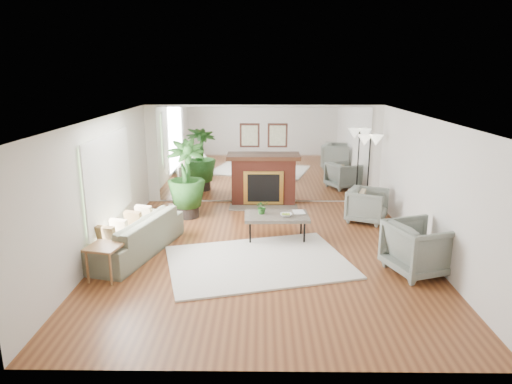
{
  "coord_description": "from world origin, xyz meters",
  "views": [
    {
      "loc": [
        -0.06,
        -7.99,
        3.31
      ],
      "look_at": [
        -0.16,
        0.6,
        1.03
      ],
      "focal_mm": 32.0,
      "sensor_mm": 36.0,
      "label": 1
    }
  ],
  "objects_px": {
    "coffee_table": "(276,217)",
    "armchair_back": "(367,205)",
    "side_table": "(105,251)",
    "potted_ficus": "(186,177)",
    "floor_lamp": "(370,146)",
    "sofa": "(133,235)",
    "armchair_front": "(420,248)",
    "fireplace": "(263,179)"
  },
  "relations": [
    {
      "from": "side_table",
      "to": "sofa",
      "type": "bearing_deg",
      "value": 82.81
    },
    {
      "from": "side_table",
      "to": "floor_lamp",
      "type": "bearing_deg",
      "value": 37.74
    },
    {
      "from": "sofa",
      "to": "armchair_back",
      "type": "distance_m",
      "value": 5.15
    },
    {
      "from": "coffee_table",
      "to": "armchair_back",
      "type": "distance_m",
      "value": 2.39
    },
    {
      "from": "sofa",
      "to": "potted_ficus",
      "type": "height_order",
      "value": "potted_ficus"
    },
    {
      "from": "potted_ficus",
      "to": "floor_lamp",
      "type": "relative_size",
      "value": 0.98
    },
    {
      "from": "fireplace",
      "to": "sofa",
      "type": "distance_m",
      "value": 4.09
    },
    {
      "from": "coffee_table",
      "to": "potted_ficus",
      "type": "bearing_deg",
      "value": 144.7
    },
    {
      "from": "coffee_table",
      "to": "side_table",
      "type": "distance_m",
      "value": 3.41
    },
    {
      "from": "coffee_table",
      "to": "armchair_back",
      "type": "xyz_separation_m",
      "value": [
        2.09,
        1.16,
        -0.09
      ]
    },
    {
      "from": "armchair_front",
      "to": "floor_lamp",
      "type": "bearing_deg",
      "value": -18.13
    },
    {
      "from": "floor_lamp",
      "to": "side_table",
      "type": "bearing_deg",
      "value": -142.26
    },
    {
      "from": "fireplace",
      "to": "sofa",
      "type": "relative_size",
      "value": 0.85
    },
    {
      "from": "fireplace",
      "to": "floor_lamp",
      "type": "height_order",
      "value": "fireplace"
    },
    {
      "from": "coffee_table",
      "to": "sofa",
      "type": "xyz_separation_m",
      "value": [
        -2.7,
        -0.74,
        -0.12
      ]
    },
    {
      "from": "sofa",
      "to": "floor_lamp",
      "type": "bearing_deg",
      "value": 134.97
    },
    {
      "from": "potted_ficus",
      "to": "floor_lamp",
      "type": "height_order",
      "value": "floor_lamp"
    },
    {
      "from": "armchair_front",
      "to": "side_table",
      "type": "height_order",
      "value": "armchair_front"
    },
    {
      "from": "armchair_back",
      "to": "side_table",
      "type": "distance_m",
      "value": 5.8
    },
    {
      "from": "coffee_table",
      "to": "sofa",
      "type": "relative_size",
      "value": 0.54
    },
    {
      "from": "potted_ficus",
      "to": "floor_lamp",
      "type": "bearing_deg",
      "value": 8.66
    },
    {
      "from": "coffee_table",
      "to": "armchair_front",
      "type": "relative_size",
      "value": 1.34
    },
    {
      "from": "floor_lamp",
      "to": "potted_ficus",
      "type": "bearing_deg",
      "value": -171.34
    },
    {
      "from": "fireplace",
      "to": "floor_lamp",
      "type": "distance_m",
      "value": 2.73
    },
    {
      "from": "sofa",
      "to": "armchair_front",
      "type": "height_order",
      "value": "armchair_front"
    },
    {
      "from": "sofa",
      "to": "armchair_back",
      "type": "bearing_deg",
      "value": 127.05
    },
    {
      "from": "armchair_back",
      "to": "potted_ficus",
      "type": "relative_size",
      "value": 0.46
    },
    {
      "from": "fireplace",
      "to": "side_table",
      "type": "bearing_deg",
      "value": -120.54
    },
    {
      "from": "side_table",
      "to": "potted_ficus",
      "type": "distance_m",
      "value": 3.45
    },
    {
      "from": "coffee_table",
      "to": "side_table",
      "type": "relative_size",
      "value": 2.16
    },
    {
      "from": "potted_ficus",
      "to": "floor_lamp",
      "type": "distance_m",
      "value": 4.41
    },
    {
      "from": "armchair_front",
      "to": "side_table",
      "type": "xyz_separation_m",
      "value": [
        -5.19,
        -0.31,
        0.05
      ]
    },
    {
      "from": "coffee_table",
      "to": "armchair_back",
      "type": "bearing_deg",
      "value": 29.15
    },
    {
      "from": "potted_ficus",
      "to": "armchair_front",
      "type": "bearing_deg",
      "value": -34.46
    },
    {
      "from": "fireplace",
      "to": "floor_lamp",
      "type": "relative_size",
      "value": 1.11
    },
    {
      "from": "fireplace",
      "to": "side_table",
      "type": "height_order",
      "value": "fireplace"
    },
    {
      "from": "side_table",
      "to": "potted_ficus",
      "type": "height_order",
      "value": "potted_ficus"
    },
    {
      "from": "sofa",
      "to": "potted_ficus",
      "type": "distance_m",
      "value": 2.36
    },
    {
      "from": "coffee_table",
      "to": "floor_lamp",
      "type": "bearing_deg",
      "value": 42.47
    },
    {
      "from": "fireplace",
      "to": "armchair_back",
      "type": "bearing_deg",
      "value": -30.06
    },
    {
      "from": "coffee_table",
      "to": "armchair_front",
      "type": "bearing_deg",
      "value": -33.71
    },
    {
      "from": "sofa",
      "to": "armchair_front",
      "type": "bearing_deg",
      "value": 96.07
    }
  ]
}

